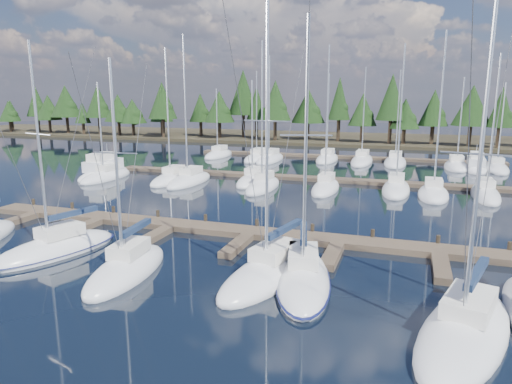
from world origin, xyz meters
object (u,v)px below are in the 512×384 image
(front_sailboat_5, at_px, (465,331))
(motor_yacht_right, at_px, (476,167))
(main_dock, at_px, (249,235))
(front_sailboat_2, at_px, (127,269))
(front_sailboat_1, at_px, (56,249))
(front_sailboat_3, at_px, (271,271))
(front_sailboat_4, at_px, (303,278))
(motor_yacht_left, at_px, (104,172))

(front_sailboat_5, height_order, motor_yacht_right, front_sailboat_5)
(motor_yacht_right, bearing_deg, main_dock, -116.46)
(motor_yacht_right, bearing_deg, front_sailboat_5, -97.01)
(front_sailboat_5, distance_m, motor_yacht_right, 46.36)
(front_sailboat_2, bearing_deg, front_sailboat_1, 166.25)
(main_dock, bearing_deg, front_sailboat_3, -60.76)
(main_dock, height_order, front_sailboat_2, front_sailboat_2)
(front_sailboat_3, bearing_deg, front_sailboat_4, -9.74)
(front_sailboat_1, height_order, front_sailboat_2, front_sailboat_1)
(front_sailboat_2, distance_m, front_sailboat_4, 9.45)
(front_sailboat_5, distance_m, motor_yacht_left, 45.94)
(front_sailboat_1, height_order, front_sailboat_3, front_sailboat_3)
(front_sailboat_4, distance_m, front_sailboat_5, 8.01)
(front_sailboat_1, bearing_deg, front_sailboat_2, -13.75)
(front_sailboat_3, bearing_deg, main_dock, 119.24)
(front_sailboat_3, bearing_deg, front_sailboat_2, -163.70)
(front_sailboat_1, distance_m, front_sailboat_3, 13.55)
(front_sailboat_3, xyz_separation_m, front_sailboat_4, (1.81, -0.31, -0.01))
(front_sailboat_2, xyz_separation_m, front_sailboat_4, (9.26, 1.87, -0.00))
(main_dock, distance_m, front_sailboat_4, 8.15)
(motor_yacht_right, bearing_deg, motor_yacht_left, -156.03)
(front_sailboat_2, height_order, motor_yacht_left, front_sailboat_2)
(front_sailboat_1, relative_size, front_sailboat_3, 0.89)
(motor_yacht_left, bearing_deg, motor_yacht_right, 23.97)
(motor_yacht_right, bearing_deg, front_sailboat_3, -109.21)
(front_sailboat_1, distance_m, front_sailboat_4, 15.34)
(main_dock, xyz_separation_m, front_sailboat_2, (-4.10, -8.18, 0.08))
(motor_yacht_left, bearing_deg, front_sailboat_5, -35.92)
(front_sailboat_2, bearing_deg, front_sailboat_4, 11.41)
(front_sailboat_2, relative_size, front_sailboat_4, 0.87)
(main_dock, relative_size, front_sailboat_1, 3.32)
(front_sailboat_5, bearing_deg, motor_yacht_left, 144.08)
(front_sailboat_1, bearing_deg, motor_yacht_left, 121.13)
(front_sailboat_3, height_order, front_sailboat_4, front_sailboat_3)
(front_sailboat_3, height_order, motor_yacht_right, front_sailboat_3)
(front_sailboat_4, bearing_deg, front_sailboat_3, 170.26)
(front_sailboat_2, xyz_separation_m, front_sailboat_5, (16.59, -1.38, -0.01))
(motor_yacht_left, relative_size, motor_yacht_right, 1.17)
(front_sailboat_1, xyz_separation_m, motor_yacht_left, (-14.55, 24.09, 0.23))
(front_sailboat_1, bearing_deg, motor_yacht_right, 56.72)
(main_dock, xyz_separation_m, front_sailboat_5, (12.49, -9.55, 0.07))
(front_sailboat_4, xyz_separation_m, motor_yacht_right, (12.98, 42.76, 0.16))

